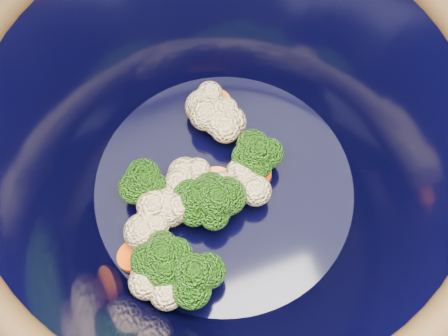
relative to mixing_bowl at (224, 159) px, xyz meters
The scene contains 2 objects.
mixing_bowl is the anchor object (origin of this frame).
vegetable_pile 0.05m from the mixing_bowl, 152.25° to the right, with size 0.15×0.18×0.06m.
Camera 1 is at (0.02, -0.13, 1.43)m, focal length 50.00 mm.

